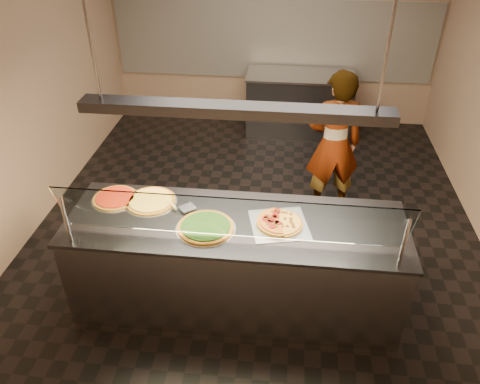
# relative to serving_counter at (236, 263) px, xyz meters

# --- Properties ---
(ground) EXTENTS (5.00, 6.00, 0.02)m
(ground) POSITION_rel_serving_counter_xyz_m (0.09, 1.16, -0.48)
(ground) COLOR black
(ground) RESTS_ON ground
(wall_back) EXTENTS (5.00, 0.02, 3.00)m
(wall_back) POSITION_rel_serving_counter_xyz_m (0.09, 4.17, 1.03)
(wall_back) COLOR #9D8065
(wall_back) RESTS_ON ground
(wall_front) EXTENTS (5.00, 0.02, 3.00)m
(wall_front) POSITION_rel_serving_counter_xyz_m (0.09, -1.85, 1.03)
(wall_front) COLOR #9D8065
(wall_front) RESTS_ON ground
(wall_left) EXTENTS (0.02, 6.00, 3.00)m
(wall_left) POSITION_rel_serving_counter_xyz_m (-2.42, 1.16, 1.03)
(wall_left) COLOR #9D8065
(wall_left) RESTS_ON ground
(tile_band) EXTENTS (4.90, 0.02, 1.20)m
(tile_band) POSITION_rel_serving_counter_xyz_m (0.09, 4.14, 0.83)
(tile_band) COLOR silver
(tile_band) RESTS_ON wall_back
(serving_counter) EXTENTS (2.89, 0.94, 0.93)m
(serving_counter) POSITION_rel_serving_counter_xyz_m (0.00, 0.00, 0.00)
(serving_counter) COLOR #B7B7BC
(serving_counter) RESTS_ON ground
(sneeze_guard) EXTENTS (2.65, 0.18, 0.54)m
(sneeze_guard) POSITION_rel_serving_counter_xyz_m (0.00, -0.34, 0.76)
(sneeze_guard) COLOR #B7B7BC
(sneeze_guard) RESTS_ON serving_counter
(perforated_tray) EXTENTS (0.56, 0.56, 0.01)m
(perforated_tray) POSITION_rel_serving_counter_xyz_m (0.37, 0.00, 0.47)
(perforated_tray) COLOR silver
(perforated_tray) RESTS_ON serving_counter
(half_pizza_pepperoni) EXTENTS (0.28, 0.42, 0.05)m
(half_pizza_pepperoni) POSITION_rel_serving_counter_xyz_m (0.28, 0.00, 0.50)
(half_pizza_pepperoni) COLOR brown
(half_pizza_pepperoni) RESTS_ON perforated_tray
(half_pizza_sausage) EXTENTS (0.28, 0.42, 0.04)m
(half_pizza_sausage) POSITION_rel_serving_counter_xyz_m (0.46, 0.01, 0.49)
(half_pizza_sausage) COLOR brown
(half_pizza_sausage) RESTS_ON perforated_tray
(pizza_spinach) EXTENTS (0.50, 0.50, 0.03)m
(pizza_spinach) POSITION_rel_serving_counter_xyz_m (-0.24, -0.11, 0.48)
(pizza_spinach) COLOR silver
(pizza_spinach) RESTS_ON serving_counter
(pizza_cheese) EXTENTS (0.47, 0.47, 0.03)m
(pizza_cheese) POSITION_rel_serving_counter_xyz_m (-0.79, 0.21, 0.48)
(pizza_cheese) COLOR silver
(pizza_cheese) RESTS_ON serving_counter
(pizza_tomato) EXTENTS (0.42, 0.42, 0.03)m
(pizza_tomato) POSITION_rel_serving_counter_xyz_m (-1.12, 0.22, 0.48)
(pizza_tomato) COLOR silver
(pizza_tomato) RESTS_ON serving_counter
(pizza_spatula) EXTENTS (0.28, 0.17, 0.02)m
(pizza_spatula) POSITION_rel_serving_counter_xyz_m (-0.52, 0.14, 0.49)
(pizza_spatula) COLOR #B7B7BC
(pizza_spatula) RESTS_ON pizza_spinach
(prep_table) EXTENTS (1.62, 0.74, 0.93)m
(prep_table) POSITION_rel_serving_counter_xyz_m (0.54, 3.71, 0.00)
(prep_table) COLOR #35353A
(prep_table) RESTS_ON ground
(worker) EXTENTS (0.70, 0.53, 1.73)m
(worker) POSITION_rel_serving_counter_xyz_m (0.92, 1.63, 0.40)
(worker) COLOR black
(worker) RESTS_ON ground
(heat_lamp_housing) EXTENTS (2.30, 0.18, 0.08)m
(heat_lamp_housing) POSITION_rel_serving_counter_xyz_m (0.00, -0.00, 1.48)
(heat_lamp_housing) COLOR #35353A
(heat_lamp_housing) RESTS_ON ceiling
(lamp_rod_left) EXTENTS (0.02, 0.02, 1.01)m
(lamp_rod_left) POSITION_rel_serving_counter_xyz_m (-1.00, -0.00, 2.03)
(lamp_rod_left) COLOR #B7B7BC
(lamp_rod_left) RESTS_ON ceiling
(lamp_rod_right) EXTENTS (0.02, 0.02, 1.01)m
(lamp_rod_right) POSITION_rel_serving_counter_xyz_m (1.00, -0.00, 2.03)
(lamp_rod_right) COLOR #B7B7BC
(lamp_rod_right) RESTS_ON ceiling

